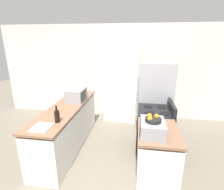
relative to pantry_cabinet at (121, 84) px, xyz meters
name	(u,v)px	position (x,y,z in m)	size (l,w,h in m)	color
wall_back	(119,72)	(-0.07, 0.30, 0.28)	(7.00, 0.06, 2.60)	silver
counter_left	(68,127)	(-0.94, -1.54, -0.59)	(0.60, 2.31, 0.90)	silver
counter_right	(156,158)	(0.80, -2.27, -0.59)	(0.60, 0.85, 0.90)	silver
pantry_cabinet	(121,84)	(0.00, 0.00, 0.00)	(0.87, 0.52, 2.05)	silver
stove	(154,131)	(0.82, -1.47, -0.56)	(0.66, 0.71, 1.06)	black
refrigerator	(154,99)	(0.86, -0.70, -0.16)	(0.76, 0.74, 1.72)	#A3A3A8
microwave	(77,95)	(-0.84, -1.17, 0.01)	(0.35, 0.50, 0.27)	#939399
wine_bottle	(57,116)	(-0.79, -2.23, -0.02)	(0.08, 0.08, 0.28)	black
toaster_oven	(152,128)	(0.69, -2.40, -0.02)	(0.34, 0.43, 0.20)	#939399
fruit_bowl	(153,119)	(0.69, -2.40, 0.12)	(0.22, 0.22, 0.10)	black
cutting_board	(42,127)	(-0.94, -2.45, -0.11)	(0.26, 0.29, 0.02)	silver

